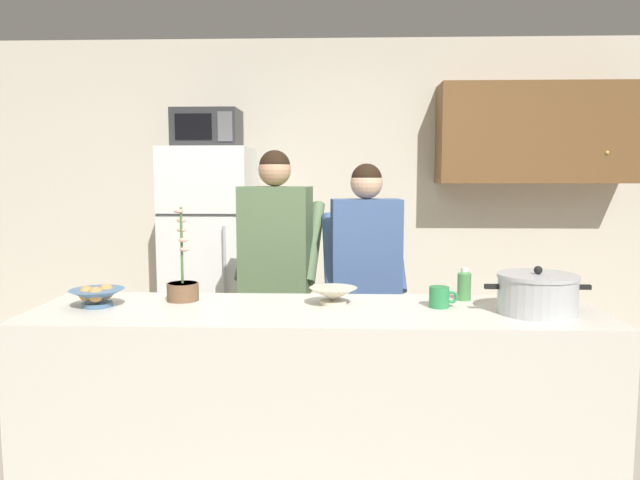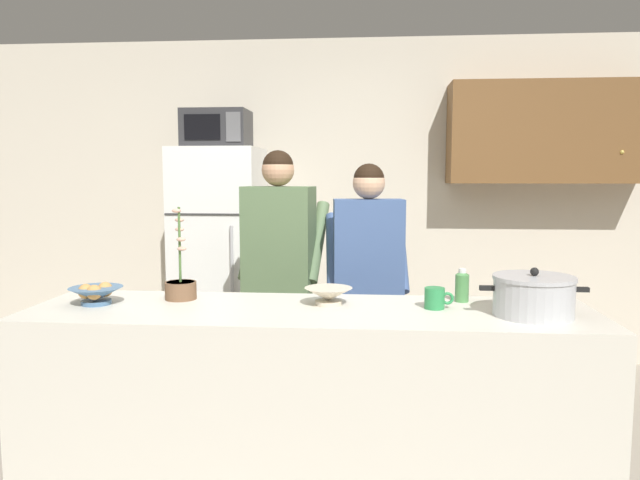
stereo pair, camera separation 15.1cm
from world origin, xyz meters
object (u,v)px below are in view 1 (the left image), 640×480
object	(u,v)px
person_near_pot	(276,254)
coffee_mug	(440,297)
person_by_sink	(366,267)
potted_orchid	(183,287)
cooking_pot	(537,294)
refrigerator	(211,261)
bread_bowl	(97,296)
bottle_near_edge	(464,284)
empty_bowl	(333,295)
microwave	(207,128)

from	to	relation	value
person_near_pot	coffee_mug	xyz separation A→B (m)	(0.84, -0.88, -0.07)
person_by_sink	potted_orchid	xyz separation A→B (m)	(-0.90, -0.68, 0.01)
cooking_pot	coffee_mug	size ratio (longest dim) A/B	3.45
cooking_pot	coffee_mug	distance (m)	0.41
refrigerator	person_near_pot	distance (m)	1.11
refrigerator	coffee_mug	bearing A→B (deg)	-51.24
person_near_pot	coffee_mug	size ratio (longest dim) A/B	12.70
bread_bowl	bottle_near_edge	world-z (taller)	bottle_near_edge
empty_bowl	potted_orchid	bearing A→B (deg)	174.76
coffee_mug	bottle_near_edge	world-z (taller)	bottle_near_edge
person_by_sink	cooking_pot	distance (m)	1.13
microwave	bottle_near_edge	distance (m)	2.43
person_near_pot	person_by_sink	size ratio (longest dim) A/B	1.05
coffee_mug	person_near_pot	bearing A→B (deg)	133.67
microwave	bottle_near_edge	world-z (taller)	microwave
person_near_pot	bottle_near_edge	size ratio (longest dim) A/B	10.58
refrigerator	potted_orchid	size ratio (longest dim) A/B	3.86
person_near_pot	bottle_near_edge	distance (m)	1.22
microwave	bread_bowl	distance (m)	2.03
cooking_pot	potted_orchid	world-z (taller)	potted_orchid
person_by_sink	potted_orchid	bearing A→B (deg)	-142.86
coffee_mug	cooking_pot	bearing A→B (deg)	-14.53
person_near_pot	cooking_pot	world-z (taller)	person_near_pot
empty_bowl	cooking_pot	bearing A→B (deg)	-9.09
cooking_pot	bottle_near_edge	xyz separation A→B (m)	(-0.26, 0.26, -0.01)
refrigerator	cooking_pot	size ratio (longest dim) A/B	3.81
person_near_pot	potted_orchid	xyz separation A→B (m)	(-0.36, -0.78, -0.05)
microwave	empty_bowl	size ratio (longest dim) A/B	2.16
person_by_sink	bottle_near_edge	world-z (taller)	person_by_sink
refrigerator	person_near_pot	xyz separation A→B (m)	(0.60, -0.92, 0.18)
person_near_pot	bottle_near_edge	xyz separation A→B (m)	(0.98, -0.72, -0.04)
microwave	potted_orchid	xyz separation A→B (m)	(0.24, -1.67, -0.87)
refrigerator	coffee_mug	size ratio (longest dim) A/B	13.14
bread_bowl	bottle_near_edge	size ratio (longest dim) A/B	1.55
microwave	person_by_sink	size ratio (longest dim) A/B	0.30
refrigerator	bread_bowl	bearing A→B (deg)	-93.39
person_by_sink	bottle_near_edge	distance (m)	0.77
person_near_pot	potted_orchid	distance (m)	0.86
bottle_near_edge	potted_orchid	xyz separation A→B (m)	(-1.34, -0.06, -0.01)
refrigerator	bottle_near_edge	world-z (taller)	refrigerator
refrigerator	person_by_sink	distance (m)	1.53
bottle_near_edge	empty_bowl	bearing A→B (deg)	-168.88
cooking_pot	coffee_mug	xyz separation A→B (m)	(-0.40, 0.10, -0.04)
microwave	person_by_sink	xyz separation A→B (m)	(1.14, -1.00, -0.88)
empty_bowl	bottle_near_edge	bearing A→B (deg)	11.12
refrigerator	cooking_pot	bearing A→B (deg)	-45.89
bread_bowl	coffee_mug	bearing A→B (deg)	1.67
coffee_mug	bottle_near_edge	xyz separation A→B (m)	(0.14, 0.16, 0.03)
potted_orchid	person_by_sink	bearing A→B (deg)	37.14
person_near_pot	cooking_pot	distance (m)	1.59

